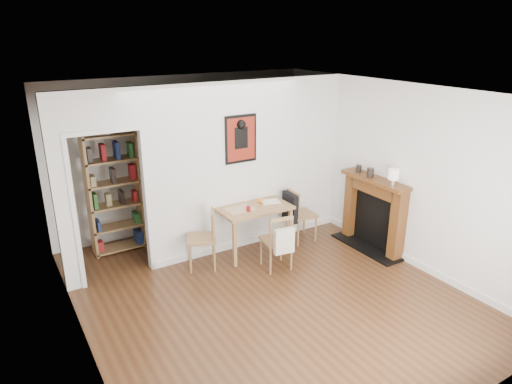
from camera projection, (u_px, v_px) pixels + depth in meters
ground at (266, 291)px, 6.05m from camera, size 5.20×5.20×0.00m
room_shell at (223, 171)px, 6.74m from camera, size 5.20×5.20×5.20m
dining_table at (253, 212)px, 6.94m from camera, size 1.10×0.70×0.75m
chair_left at (201, 239)px, 6.53m from camera, size 0.58×0.58×0.88m
chair_right at (301, 214)px, 7.38m from camera, size 0.52×0.46×0.88m
chair_front at (277, 241)px, 6.51m from camera, size 0.48×0.53×0.85m
bookshelf at (114, 194)px, 6.91m from camera, size 0.79×0.32×1.87m
fireplace at (374, 211)px, 7.10m from camera, size 0.45×1.25×1.16m
red_glass at (248, 209)px, 6.71m from camera, size 0.06×0.06×0.08m
orange_fruit at (260, 201)px, 7.02m from camera, size 0.08×0.08×0.08m
placemat at (240, 209)px, 6.80m from camera, size 0.41×0.31×0.00m
notebook at (271, 202)px, 7.08m from camera, size 0.32×0.27×0.01m
mantel_lamp at (394, 175)px, 6.53m from camera, size 0.15×0.15×0.24m
ceramic_jar_a at (370, 173)px, 6.92m from camera, size 0.11×0.11×0.13m
ceramic_jar_b at (359, 169)px, 7.16m from camera, size 0.09×0.09×0.11m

